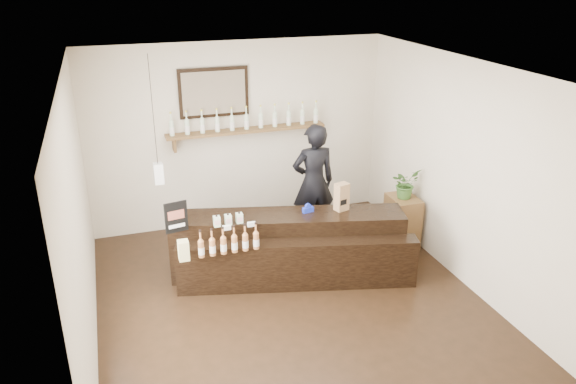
# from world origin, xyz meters

# --- Properties ---
(ground) EXTENTS (5.00, 5.00, 0.00)m
(ground) POSITION_xyz_m (0.00, 0.00, 0.00)
(ground) COLOR black
(ground) RESTS_ON ground
(room_shell) EXTENTS (5.00, 5.00, 5.00)m
(room_shell) POSITION_xyz_m (0.00, 0.00, 1.70)
(room_shell) COLOR beige
(room_shell) RESTS_ON ground
(back_wall_decor) EXTENTS (2.66, 0.96, 1.69)m
(back_wall_decor) POSITION_xyz_m (-0.15, 2.37, 1.76)
(back_wall_decor) COLOR brown
(back_wall_decor) RESTS_ON ground
(counter) EXTENTS (3.04, 1.52, 0.98)m
(counter) POSITION_xyz_m (0.18, 0.59, 0.39)
(counter) COLOR black
(counter) RESTS_ON ground
(promo_sign) EXTENTS (0.28, 0.07, 0.39)m
(promo_sign) POSITION_xyz_m (-1.22, 0.64, 1.03)
(promo_sign) COLOR black
(promo_sign) RESTS_ON counter
(paper_bag) EXTENTS (0.20, 0.17, 0.37)m
(paper_bag) POSITION_xyz_m (0.90, 0.61, 1.02)
(paper_bag) COLOR #A1784E
(paper_bag) RESTS_ON counter
(tape_dispenser) EXTENTS (0.15, 0.08, 0.12)m
(tape_dispenser) POSITION_xyz_m (0.46, 0.68, 0.88)
(tape_dispenser) COLOR #192BAF
(tape_dispenser) RESTS_ON counter
(side_cabinet) EXTENTS (0.38, 0.51, 0.74)m
(side_cabinet) POSITION_xyz_m (2.00, 0.92, 0.37)
(side_cabinet) COLOR brown
(side_cabinet) RESTS_ON ground
(potted_plant) EXTENTS (0.48, 0.45, 0.43)m
(potted_plant) POSITION_xyz_m (2.00, 0.92, 0.95)
(potted_plant) COLOR #3A6528
(potted_plant) RESTS_ON side_cabinet
(shopkeeper) EXTENTS (0.73, 0.48, 1.97)m
(shopkeeper) POSITION_xyz_m (0.86, 1.55, 0.99)
(shopkeeper) COLOR black
(shopkeeper) RESTS_ON ground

